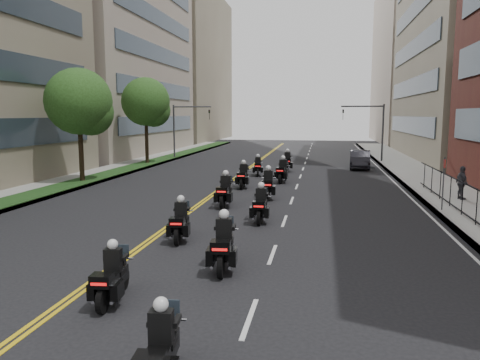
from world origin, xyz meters
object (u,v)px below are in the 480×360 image
object	(u,v)px
motorcycle_1	(160,353)
motorcycle_11	(287,162)
motorcycle_2	(112,278)
motorcycle_5	(261,206)
motorcycle_8	(243,177)
motorcycle_6	(225,192)
motorcycle_10	(258,167)
parked_sedan	(360,160)
motorcycle_9	(283,172)
motorcycle_7	(268,186)
motorcycle_3	(224,246)
pedestrian_c	(462,183)
motorcycle_4	(181,223)

from	to	relation	value
motorcycle_1	motorcycle_11	distance (m)	31.04
motorcycle_2	motorcycle_5	distance (m)	9.68
motorcycle_5	motorcycle_11	bearing A→B (deg)	88.85
motorcycle_1	motorcycle_8	size ratio (longest dim) A/B	0.88
motorcycle_1	motorcycle_6	world-z (taller)	motorcycle_6
motorcycle_10	parked_sedan	size ratio (longest dim) A/B	0.47
motorcycle_11	motorcycle_5	bearing A→B (deg)	-92.05
motorcycle_9	motorcycle_10	world-z (taller)	motorcycle_9
motorcycle_2	parked_sedan	world-z (taller)	motorcycle_2
motorcycle_1	parked_sedan	size ratio (longest dim) A/B	0.45
motorcycle_6	motorcycle_7	size ratio (longest dim) A/B	0.99
motorcycle_9	motorcycle_1	bearing A→B (deg)	-84.35
motorcycle_10	parked_sedan	world-z (taller)	motorcycle_10
motorcycle_2	motorcycle_11	distance (m)	27.85
motorcycle_3	parked_sedan	size ratio (longest dim) A/B	0.52
motorcycle_3	motorcycle_9	world-z (taller)	motorcycle_9
motorcycle_5	pedestrian_c	size ratio (longest dim) A/B	1.32
motorcycle_10	parked_sedan	bearing A→B (deg)	30.41
motorcycle_5	motorcycle_8	xyz separation A→B (m)	(-2.32, 9.22, 0.02)
motorcycle_5	pedestrian_c	distance (m)	11.77
motorcycle_5	motorcycle_6	bearing A→B (deg)	123.72
motorcycle_1	motorcycle_9	xyz separation A→B (m)	(0.01, 24.69, 0.11)
motorcycle_2	motorcycle_5	world-z (taller)	motorcycle_5
motorcycle_1	motorcycle_9	bearing A→B (deg)	84.24
motorcycle_7	pedestrian_c	world-z (taller)	pedestrian_c
pedestrian_c	motorcycle_6	bearing A→B (deg)	92.46
motorcycle_2	motorcycle_11	size ratio (longest dim) A/B	0.85
motorcycle_4	motorcycle_11	distance (m)	22.03
motorcycle_2	parked_sedan	xyz separation A→B (m)	(8.29, 30.84, 0.15)
pedestrian_c	motorcycle_9	bearing A→B (deg)	47.67
motorcycle_2	motorcycle_8	world-z (taller)	motorcycle_8
motorcycle_6	parked_sedan	world-z (taller)	motorcycle_6
motorcycle_8	motorcycle_2	bearing A→B (deg)	-91.68
motorcycle_8	motorcycle_1	bearing A→B (deg)	-85.30
motorcycle_3	motorcycle_7	world-z (taller)	motorcycle_7
motorcycle_3	motorcycle_5	world-z (taller)	motorcycle_3
motorcycle_1	motorcycle_5	bearing A→B (deg)	83.93
motorcycle_9	pedestrian_c	xyz separation A→B (m)	(9.95, -5.68, 0.31)
motorcycle_1	motorcycle_7	size ratio (longest dim) A/B	0.85
motorcycle_9	motorcycle_11	bearing A→B (deg)	96.94
motorcycle_6	motorcycle_9	distance (m)	9.20
motorcycle_8	parked_sedan	distance (m)	14.71
parked_sedan	motorcycle_2	bearing A→B (deg)	-101.09
motorcycle_11	pedestrian_c	world-z (taller)	pedestrian_c
motorcycle_6	motorcycle_10	bearing A→B (deg)	88.71
motorcycle_4	motorcycle_6	world-z (taller)	motorcycle_6
motorcycle_2	motorcycle_6	xyz separation A→B (m)	(0.26, 12.46, 0.10)
motorcycle_7	pedestrian_c	size ratio (longest dim) A/B	1.41
motorcycle_3	motorcycle_9	bearing A→B (deg)	83.74
motorcycle_9	pedestrian_c	bearing A→B (deg)	-24.06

